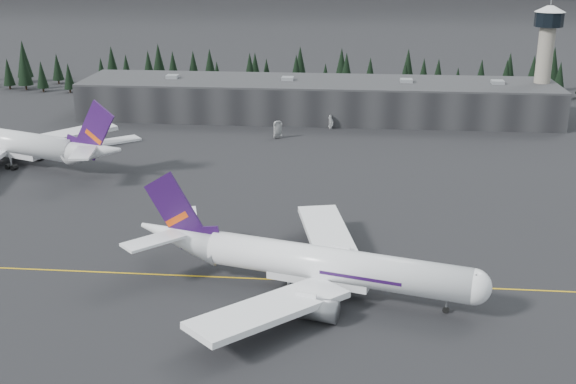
# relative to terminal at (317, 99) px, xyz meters

# --- Properties ---
(ground) EXTENTS (1400.00, 1400.00, 0.00)m
(ground) POSITION_rel_terminal_xyz_m (0.00, -125.00, -6.30)
(ground) COLOR black
(ground) RESTS_ON ground
(taxiline) EXTENTS (400.00, 0.40, 0.02)m
(taxiline) POSITION_rel_terminal_xyz_m (0.00, -127.00, -6.29)
(taxiline) COLOR gold
(taxiline) RESTS_ON ground
(terminal) EXTENTS (160.00, 30.00, 12.60)m
(terminal) POSITION_rel_terminal_xyz_m (0.00, 0.00, 0.00)
(terminal) COLOR black
(terminal) RESTS_ON ground
(control_tower) EXTENTS (10.00, 10.00, 37.70)m
(control_tower) POSITION_rel_terminal_xyz_m (75.00, 3.00, 17.11)
(control_tower) COLOR gray
(control_tower) RESTS_ON ground
(treeline) EXTENTS (360.00, 20.00, 15.00)m
(treeline) POSITION_rel_terminal_xyz_m (0.00, 37.00, 1.20)
(treeline) COLOR black
(treeline) RESTS_ON ground
(jet_main) EXTENTS (62.50, 56.89, 18.74)m
(jet_main) POSITION_rel_terminal_xyz_m (5.26, -130.34, -1.01)
(jet_main) COLOR white
(jet_main) RESTS_ON ground
(jet_parked) EXTENTS (66.57, 59.50, 20.27)m
(jet_parked) POSITION_rel_terminal_xyz_m (-76.96, -62.88, -0.58)
(jet_parked) COLOR silver
(jet_parked) RESTS_ON ground
(gse_vehicle_a) EXTENTS (4.43, 6.14, 1.55)m
(gse_vehicle_a) POSITION_rel_terminal_xyz_m (-10.33, -29.48, -5.52)
(gse_vehicle_a) COLOR silver
(gse_vehicle_a) RESTS_ON ground
(gse_vehicle_b) EXTENTS (4.76, 2.22, 1.57)m
(gse_vehicle_b) POSITION_rel_terminal_xyz_m (5.61, -16.21, -5.51)
(gse_vehicle_b) COLOR silver
(gse_vehicle_b) RESTS_ON ground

